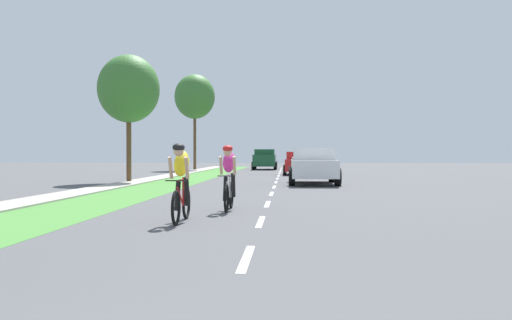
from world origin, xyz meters
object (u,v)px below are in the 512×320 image
suv_dark_green (265,159)px  street_tree_near (129,89)px  pickup_white (313,166)px  cyclist_trailing (229,177)px  street_tree_far (195,97)px  cyclist_lead (181,182)px  sedan_red (298,163)px

suv_dark_green → street_tree_near: bearing=-105.0°
pickup_white → suv_dark_green: suv_dark_green is taller
cyclist_trailing → pickup_white: 11.75m
suv_dark_green → street_tree_far: 8.24m
suv_dark_green → pickup_white: bearing=-82.0°
cyclist_lead → sedan_red: cyclist_lead is taller
street_tree_far → suv_dark_green: bearing=20.8°
street_tree_far → street_tree_near: bearing=-89.6°
cyclist_lead → pickup_white: (3.31, 13.68, 0.02)m
cyclist_lead → cyclist_trailing: same height
suv_dark_green → cyclist_trailing: bearing=-89.1°
sedan_red → street_tree_near: (-8.45, -9.92, 3.77)m
pickup_white → sedan_red: 11.09m
cyclist_trailing → street_tree_far: 32.95m
cyclist_lead → pickup_white: pickup_white is taller
pickup_white → sedan_red: pickup_white is taller
cyclist_trailing → sedan_red: (2.15, 22.54, -0.04)m
street_tree_far → cyclist_lead: bearing=-80.4°
cyclist_trailing → pickup_white: pickup_white is taller
cyclist_lead → street_tree_near: (-5.59, 14.84, 3.73)m
cyclist_trailing → pickup_white: size_ratio=0.34×
sedan_red → street_tree_far: (-8.60, 9.31, 5.48)m
cyclist_lead → pickup_white: bearing=76.4°
cyclist_lead → pickup_white: 14.08m
pickup_white → street_tree_far: bearing=114.0°
street_tree_near → cyclist_lead: bearing=-69.3°
cyclist_lead → street_tree_near: 16.29m
street_tree_near → suv_dark_green: bearing=75.0°
pickup_white → street_tree_far: 22.96m
pickup_white → cyclist_lead: bearing=-103.6°
cyclist_trailing → cyclist_lead: bearing=-107.8°
cyclist_lead → suv_dark_green: (0.15, 36.30, 0.14)m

